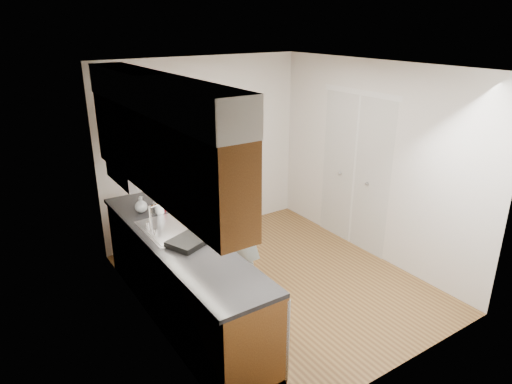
# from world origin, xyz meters

# --- Properties ---
(floor) EXTENTS (3.50, 3.50, 0.00)m
(floor) POSITION_xyz_m (0.00, 0.00, 0.00)
(floor) COLOR brown
(floor) RESTS_ON ground
(ceiling) EXTENTS (3.50, 3.50, 0.00)m
(ceiling) POSITION_xyz_m (0.00, 0.00, 2.50)
(ceiling) COLOR white
(ceiling) RESTS_ON wall_left
(wall_left) EXTENTS (0.02, 3.50, 2.50)m
(wall_left) POSITION_xyz_m (-1.50, 0.00, 1.25)
(wall_left) COLOR silver
(wall_left) RESTS_ON floor
(wall_right) EXTENTS (0.02, 3.50, 2.50)m
(wall_right) POSITION_xyz_m (1.50, 0.00, 1.25)
(wall_right) COLOR silver
(wall_right) RESTS_ON floor
(wall_back) EXTENTS (3.00, 0.02, 2.50)m
(wall_back) POSITION_xyz_m (0.00, 1.75, 1.25)
(wall_back) COLOR silver
(wall_back) RESTS_ON floor
(counter) EXTENTS (0.64, 2.80, 1.30)m
(counter) POSITION_xyz_m (-1.20, -0.00, 0.49)
(counter) COLOR brown
(counter) RESTS_ON floor
(upper_cabinets) EXTENTS (0.47, 2.80, 1.21)m
(upper_cabinets) POSITION_xyz_m (-1.33, 0.05, 1.95)
(upper_cabinets) COLOR brown
(upper_cabinets) RESTS_ON wall_left
(closet_door) EXTENTS (0.02, 1.22, 2.05)m
(closet_door) POSITION_xyz_m (1.49, 0.30, 1.02)
(closet_door) COLOR white
(closet_door) RESTS_ON wall_right
(floor_mat) EXTENTS (0.57, 0.94, 0.02)m
(floor_mat) POSITION_xyz_m (-0.45, 0.09, 0.01)
(floor_mat) COLOR #555557
(floor_mat) RESTS_ON floor
(person) EXTENTS (0.60, 0.71, 1.71)m
(person) POSITION_xyz_m (-0.45, 0.09, 0.87)
(person) COLOR #9AB2BC
(person) RESTS_ON floor_mat
(soap_bottle_a) EXTENTS (0.10, 0.10, 0.25)m
(soap_bottle_a) POSITION_xyz_m (-1.15, 0.61, 1.06)
(soap_bottle_a) COLOR silver
(soap_bottle_a) RESTS_ON counter
(soap_bottle_b) EXTENTS (0.09, 0.09, 0.18)m
(soap_bottle_b) POSITION_xyz_m (-1.03, 0.75, 1.03)
(soap_bottle_b) COLOR silver
(soap_bottle_b) RESTS_ON counter
(soap_bottle_c) EXTENTS (0.20, 0.20, 0.18)m
(soap_bottle_c) POSITION_xyz_m (-1.29, 0.80, 1.03)
(soap_bottle_c) COLOR silver
(soap_bottle_c) RESTS_ON counter
(soda_can) EXTENTS (0.08, 0.08, 0.11)m
(soda_can) POSITION_xyz_m (-1.08, 0.66, 0.99)
(soda_can) COLOR maroon
(soda_can) RESTS_ON counter
(steel_can) EXTENTS (0.10, 0.10, 0.13)m
(steel_can) POSITION_xyz_m (-1.16, 0.66, 1.01)
(steel_can) COLOR #A5A5AA
(steel_can) RESTS_ON counter
(dish_rack) EXTENTS (0.44, 0.41, 0.06)m
(dish_rack) POSITION_xyz_m (-1.20, -0.21, 0.97)
(dish_rack) COLOR black
(dish_rack) RESTS_ON counter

